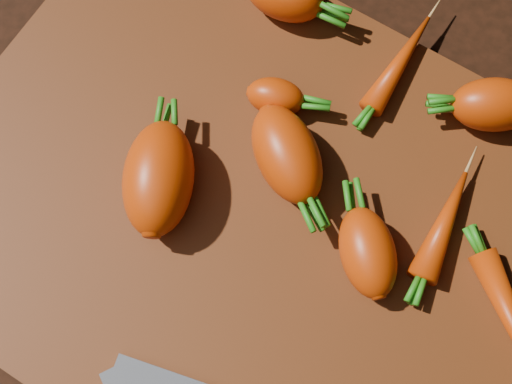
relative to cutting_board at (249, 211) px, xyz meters
The scene contains 9 objects.
ground 0.01m from the cutting_board, ahead, with size 2.00×2.00×0.01m, color black.
cutting_board is the anchor object (origin of this frame).
carrot_1 0.06m from the cutting_board, 83.66° to the left, with size 0.08×0.05×0.05m, color #C23504.
carrot_2 0.08m from the cutting_board, 161.74° to the right, with size 0.09×0.05×0.05m, color #C23504.
carrot_3 0.21m from the cutting_board, 54.20° to the left, with size 0.07×0.04×0.04m, color #C23504.
carrot_4 0.09m from the cutting_board, 108.63° to the left, with size 0.05×0.03×0.03m, color #C23504.
carrot_5 0.10m from the cutting_board, ahead, with size 0.07×0.04×0.04m, color #C23504.
carrot_6 0.18m from the cutting_board, 76.58° to the left, with size 0.10×0.02×0.02m, color #C23504.
carrot_8 0.15m from the cutting_board, 25.84° to the left, with size 0.09×0.02×0.02m, color #C23504.
Camera 1 is at (0.09, -0.13, 0.55)m, focal length 50.00 mm.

